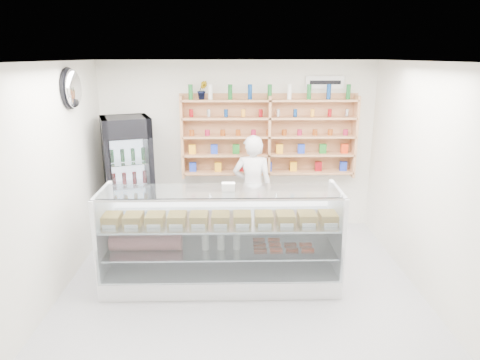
{
  "coord_description": "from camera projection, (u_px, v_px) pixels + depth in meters",
  "views": [
    {
      "loc": [
        -0.11,
        -4.52,
        2.86
      ],
      "look_at": [
        0.0,
        0.9,
        1.28
      ],
      "focal_mm": 32.0,
      "sensor_mm": 36.0,
      "label": 1
    }
  ],
  "objects": [
    {
      "name": "room",
      "position": [
        242.0,
        192.0,
        4.75
      ],
      "size": [
        5.0,
        5.0,
        5.0
      ],
      "color": "#A09FA4",
      "rests_on": "ground"
    },
    {
      "name": "display_counter",
      "position": [
        221.0,
        258.0,
        5.5
      ],
      "size": [
        2.96,
        0.88,
        1.29
      ],
      "color": "white",
      "rests_on": "floor"
    },
    {
      "name": "shop_worker",
      "position": [
        253.0,
        188.0,
        6.74
      ],
      "size": [
        0.67,
        0.48,
        1.7
      ],
      "primitive_type": "imported",
      "rotation": [
        0.0,
        0.0,
        3.02
      ],
      "color": "silver",
      "rests_on": "floor"
    },
    {
      "name": "drinks_cooler",
      "position": [
        129.0,
        179.0,
        6.75
      ],
      "size": [
        0.9,
        0.89,
        1.97
      ],
      "rotation": [
        0.0,
        0.0,
        0.34
      ],
      "color": "black",
      "rests_on": "floor"
    },
    {
      "name": "wall_shelving",
      "position": [
        269.0,
        137.0,
        6.95
      ],
      "size": [
        2.84,
        0.28,
        1.33
      ],
      "color": "tan",
      "rests_on": "back_wall"
    },
    {
      "name": "potted_plant",
      "position": [
        202.0,
        90.0,
        6.72
      ],
      "size": [
        0.18,
        0.15,
        0.29
      ],
      "primitive_type": "imported",
      "rotation": [
        0.0,
        0.0,
        0.15
      ],
      "color": "#1E6626",
      "rests_on": "wall_shelving"
    },
    {
      "name": "security_mirror",
      "position": [
        73.0,
        88.0,
        5.56
      ],
      "size": [
        0.15,
        0.5,
        0.5
      ],
      "primitive_type": "ellipsoid",
      "color": "silver",
      "rests_on": "left_wall"
    },
    {
      "name": "wall_sign",
      "position": [
        325.0,
        82.0,
        6.85
      ],
      "size": [
        0.62,
        0.03,
        0.2
      ],
      "primitive_type": "cube",
      "color": "white",
      "rests_on": "back_wall"
    }
  ]
}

